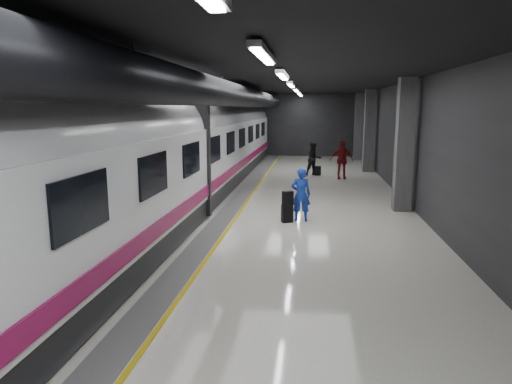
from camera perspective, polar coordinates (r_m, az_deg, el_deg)
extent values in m
plane|color=white|center=(14.48, 1.06, -3.53)|extent=(40.00, 40.00, 0.00)
cube|color=black|center=(14.09, 1.12, 14.53)|extent=(10.00, 40.00, 0.02)
cube|color=#28282B|center=(34.03, 4.63, 8.31)|extent=(10.00, 0.02, 4.50)
cube|color=#28282B|center=(15.44, -17.78, 5.32)|extent=(0.02, 40.00, 4.50)
cube|color=#28282B|center=(14.47, 21.27, 4.80)|extent=(0.02, 40.00, 4.50)
cube|color=slate|center=(14.67, -4.20, -3.34)|extent=(0.65, 39.80, 0.01)
cube|color=gold|center=(14.60, -2.66, -3.39)|extent=(0.10, 39.80, 0.01)
cylinder|color=black|center=(14.25, -4.21, 12.24)|extent=(0.80, 38.00, 0.80)
cube|color=silver|center=(8.07, 0.95, 16.88)|extent=(0.22, 2.60, 0.10)
cube|color=silver|center=(13.03, 3.36, 14.41)|extent=(0.22, 2.60, 0.10)
cube|color=silver|center=(18.02, 4.43, 13.29)|extent=(0.22, 2.60, 0.10)
cube|color=silver|center=(23.01, 5.02, 12.66)|extent=(0.22, 2.60, 0.10)
cube|color=silver|center=(28.00, 5.41, 12.25)|extent=(0.22, 2.60, 0.10)
cube|color=silver|center=(32.00, 5.63, 12.01)|extent=(0.22, 2.60, 0.10)
cube|color=#515154|center=(16.32, 18.03, 5.56)|extent=(0.55, 0.55, 4.50)
cube|color=#515154|center=(26.19, 13.93, 7.41)|extent=(0.55, 0.55, 4.50)
cube|color=#515154|center=(32.15, 12.68, 7.97)|extent=(0.55, 0.55, 4.50)
cube|color=black|center=(15.08, -11.32, -1.80)|extent=(2.80, 38.00, 0.60)
cube|color=white|center=(14.85, -11.51, 3.48)|extent=(2.90, 38.00, 2.20)
cylinder|color=white|center=(14.77, -11.65, 7.14)|extent=(2.80, 38.00, 2.80)
cube|color=#8F0D48|center=(14.57, -5.91, 0.33)|extent=(0.04, 38.00, 0.35)
cube|color=black|center=(14.82, -11.55, 4.44)|extent=(3.05, 0.25, 3.80)
cube|color=black|center=(6.93, -20.98, -1.46)|extent=(0.05, 1.60, 0.85)
cube|color=black|center=(9.63, -12.67, 2.16)|extent=(0.05, 1.60, 0.85)
cube|color=black|center=(12.48, -8.06, 4.15)|extent=(0.05, 1.60, 0.85)
cube|color=black|center=(15.38, -5.16, 5.38)|extent=(0.05, 1.60, 0.85)
cube|color=black|center=(18.31, -3.18, 6.21)|extent=(0.05, 1.60, 0.85)
cube|color=black|center=(21.26, -1.74, 6.81)|extent=(0.05, 1.60, 0.85)
cube|color=black|center=(24.23, -0.65, 7.26)|extent=(0.05, 1.60, 0.85)
cube|color=black|center=(27.20, 0.20, 7.61)|extent=(0.05, 1.60, 0.85)
cube|color=black|center=(30.18, 0.88, 7.89)|extent=(0.05, 1.60, 0.85)
imported|color=blue|center=(14.29, 5.63, -0.32)|extent=(0.63, 0.44, 1.68)
cube|color=black|center=(14.18, 3.92, -2.72)|extent=(0.39, 0.32, 0.54)
cube|color=black|center=(14.10, 3.98, -0.76)|extent=(0.36, 0.33, 0.43)
imported|color=black|center=(24.06, 7.24, 4.12)|extent=(1.06, 0.97, 1.76)
imported|color=maroon|center=(23.15, 10.66, 3.98)|extent=(1.18, 0.60, 1.93)
cube|color=black|center=(24.32, 7.72, 2.66)|extent=(0.35, 0.25, 0.49)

